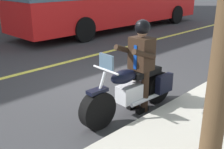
{
  "coord_description": "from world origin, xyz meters",
  "views": [
    {
      "loc": [
        4.04,
        4.55,
        2.4
      ],
      "look_at": [
        0.72,
        1.28,
        0.75
      ],
      "focal_mm": 43.26,
      "sensor_mm": 36.0,
      "label": 1
    }
  ],
  "objects": [
    {
      "name": "ground_plane",
      "position": [
        0.0,
        0.0,
        0.0
      ],
      "size": [
        80.0,
        80.0,
        0.0
      ],
      "primitive_type": "plane",
      "color": "#333335"
    },
    {
      "name": "lane_center_stripe",
      "position": [
        0.0,
        -2.0,
        0.01
      ],
      "size": [
        60.0,
        0.16,
        0.01
      ],
      "primitive_type": "cube",
      "color": "#E5DB4C",
      "rests_on": "ground_plane"
    },
    {
      "name": "motorcycle_main",
      "position": [
        0.47,
        1.58,
        0.45
      ],
      "size": [
        2.22,
        0.67,
        1.26
      ],
      "color": "black",
      "rests_on": "ground_plane"
    },
    {
      "name": "rider_main",
      "position": [
        0.28,
        1.59,
        1.04
      ],
      "size": [
        0.64,
        0.57,
        1.74
      ],
      "color": "black",
      "rests_on": "ground_plane"
    }
  ]
}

